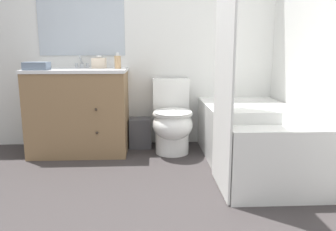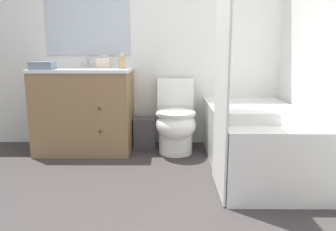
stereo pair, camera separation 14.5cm
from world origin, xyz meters
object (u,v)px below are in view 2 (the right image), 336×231
soap_dispenser (122,62)px  toilet (176,121)px  sink_faucet (88,64)px  tissue_box (104,63)px  bathtub (258,139)px  vanity_cabinet (85,109)px  hand_towel_folded (43,66)px  bath_towel_folded (252,117)px  wastebasket (145,132)px

soap_dispenser → toilet: bearing=-4.6°
sink_faucet → tissue_box: same height
bathtub → tissue_box: tissue_box is taller
vanity_cabinet → toilet: vanity_cabinet is taller
vanity_cabinet → hand_towel_folded: 0.57m
tissue_box → soap_dispenser: 0.23m
bathtub → bath_towel_folded: bearing=-111.4°
vanity_cabinet → bathtub: 1.68m
hand_towel_folded → wastebasket: bearing=18.4°
wastebasket → bath_towel_folded: bearing=-52.0°
vanity_cabinet → sink_faucet: (-0.00, 0.20, 0.44)m
vanity_cabinet → sink_faucet: sink_faucet is taller
sink_faucet → tissue_box: (0.19, -0.12, 0.02)m
bathtub → bath_towel_folded: 0.57m
bathtub → bath_towel_folded: bath_towel_folded is taller
bath_towel_folded → wastebasket: bearing=128.0°
bath_towel_folded → hand_towel_folded: bearing=156.2°
toilet → bath_towel_folded: 1.04m
bathtub → sink_faucet: bearing=156.5°
hand_towel_folded → toilet: bearing=5.1°
hand_towel_folded → vanity_cabinet: bearing=29.5°
vanity_cabinet → tissue_box: (0.19, 0.09, 0.45)m
wastebasket → tissue_box: 0.82m
vanity_cabinet → toilet: bearing=-4.7°
toilet → wastebasket: bearing=148.7°
vanity_cabinet → bathtub: bearing=-17.1°
wastebasket → soap_dispenser: size_ratio=2.02×
sink_faucet → soap_dispenser: 0.45m
vanity_cabinet → hand_towel_folded: (-0.32, -0.18, 0.44)m
wastebasket → bathtub: bearing=-31.1°
tissue_box → bath_towel_folded: (1.22, -1.03, -0.34)m
bathtub → wastebasket: 1.19m
tissue_box → soap_dispenser: size_ratio=0.91×
wastebasket → tissue_box: size_ratio=2.22×
toilet → hand_towel_folded: (-1.22, -0.11, 0.54)m
toilet → bathtub: size_ratio=0.46×
sink_faucet → tissue_box: bearing=-31.1°
soap_dispenser → tissue_box: bearing=148.6°
sink_faucet → bathtub: bearing=-23.5°
hand_towel_folded → bath_towel_folded: (1.74, -0.77, -0.32)m
vanity_cabinet → bath_towel_folded: 1.71m
toilet → soap_dispenser: (-0.52, 0.04, 0.57)m
vanity_cabinet → hand_towel_folded: hand_towel_folded is taller
wastebasket → sink_faucet: bearing=172.0°
bath_towel_folded → vanity_cabinet: bearing=146.2°
bathtub → hand_towel_folded: bearing=170.8°
soap_dispenser → bath_towel_folded: soap_dispenser is taller
bathtub → soap_dispenser: size_ratio=10.25×
toilet → soap_dispenser: bearing=175.4°
tissue_box → hand_towel_folded: bearing=-152.5°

